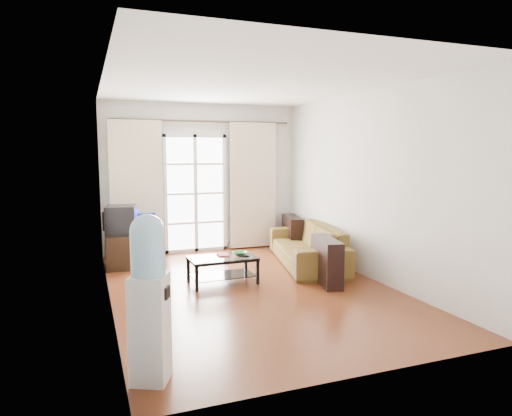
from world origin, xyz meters
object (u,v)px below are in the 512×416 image
Objects in this scene: crt_tv at (120,220)px; task_chair at (148,249)px; sofa at (307,245)px; tv_stand at (121,250)px; water_cooler at (149,295)px; coffee_table at (223,266)px.

crt_tv is 0.69× the size of task_chair.
sofa is at bearing -23.54° from task_chair.
task_chair is at bearing -98.40° from sofa.
water_cooler is (-0.07, -3.94, 0.45)m from tv_stand.
water_cooler reaches higher than task_chair.
task_chair is at bearing 107.97° from water_cooler.
tv_stand is 0.49m from crt_tv.
crt_tv is 0.42× the size of water_cooler.
water_cooler is at bearing -118.33° from coffee_table.
sofa is 4.23m from water_cooler.
sofa is 1.72× the size of water_cooler.
sofa is at bearing 19.99° from coffee_table.
task_chair is at bearing 6.10° from crt_tv.
task_chair is at bearing 118.63° from coffee_table.
water_cooler reaches higher than tv_stand.
crt_tv is (-1.25, 1.56, 0.51)m from coffee_table.
tv_stand is 3.97m from water_cooler.
tv_stand reaches higher than coffee_table.
water_cooler is (-0.48, -3.97, 0.47)m from task_chair.
task_chair reaches higher than tv_stand.
crt_tv reaches higher than sofa.
coffee_table is 0.69× the size of water_cooler.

